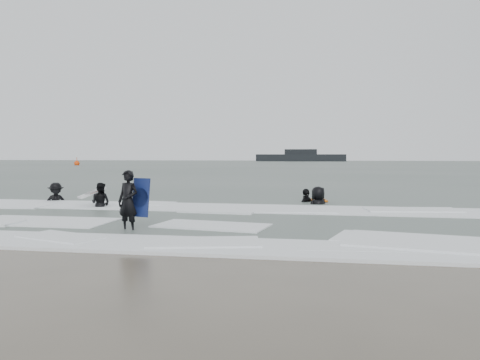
% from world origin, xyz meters
% --- Properties ---
extents(ground, '(320.00, 320.00, 0.00)m').
position_xyz_m(ground, '(0.00, 0.00, 0.00)').
color(ground, brown).
rests_on(ground, ground).
extents(sea, '(320.00, 320.00, 0.00)m').
position_xyz_m(sea, '(0.00, 80.00, 0.06)').
color(sea, '#47544C').
rests_on(sea, ground).
extents(surfer_centre, '(0.65, 0.51, 1.55)m').
position_xyz_m(surfer_centre, '(-2.04, 0.94, 0.00)').
color(surfer_centre, black).
rests_on(surfer_centre, ground).
extents(surfer_wading, '(0.78, 0.64, 1.48)m').
position_xyz_m(surfer_wading, '(-5.16, 5.53, 0.00)').
color(surfer_wading, black).
rests_on(surfer_wading, ground).
extents(surfer_breaker, '(1.22, 1.14, 1.65)m').
position_xyz_m(surfer_breaker, '(-7.94, 7.18, 0.00)').
color(surfer_breaker, black).
rests_on(surfer_breaker, ground).
extents(surfer_right_near, '(0.87, 1.09, 1.72)m').
position_xyz_m(surfer_right_near, '(1.95, 8.91, 0.00)').
color(surfer_right_near, black).
rests_on(surfer_right_near, ground).
extents(surfer_right_far, '(1.08, 1.03, 1.87)m').
position_xyz_m(surfer_right_far, '(2.43, 8.11, 0.00)').
color(surfer_right_far, black).
rests_on(surfer_right_far, ground).
extents(surf_foam, '(30.03, 9.06, 0.09)m').
position_xyz_m(surf_foam, '(0.00, 3.70, 0.04)').
color(surf_foam, white).
rests_on(surf_foam, ground).
extents(bodyboards, '(8.86, 8.71, 1.25)m').
position_xyz_m(bodyboards, '(-1.62, 5.34, 0.50)').
color(bodyboards, '#101B4E').
rests_on(bodyboards, ground).
extents(buoy, '(1.00, 1.00, 1.65)m').
position_xyz_m(buoy, '(-43.95, 71.16, 0.42)').
color(buoy, '#E93F0A').
rests_on(buoy, ground).
extents(vessel_horizon, '(28.38, 5.07, 3.85)m').
position_xyz_m(vessel_horizon, '(-6.03, 141.12, 1.43)').
color(vessel_horizon, black).
rests_on(vessel_horizon, ground).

